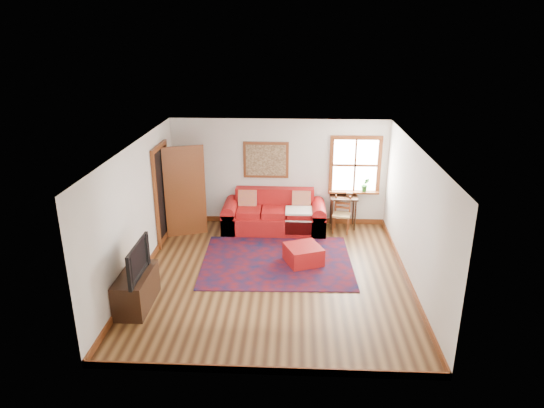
# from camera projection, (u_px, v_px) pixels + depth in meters

# --- Properties ---
(ground) EXTENTS (5.50, 5.50, 0.00)m
(ground) POSITION_uv_depth(u_px,v_px,m) (273.00, 277.00, 9.13)
(ground) COLOR #3F2311
(ground) RESTS_ON ground
(room_envelope) EXTENTS (5.04, 5.54, 2.52)m
(room_envelope) POSITION_uv_depth(u_px,v_px,m) (273.00, 194.00, 8.58)
(room_envelope) COLOR silver
(room_envelope) RESTS_ON ground
(window) EXTENTS (1.18, 0.20, 1.38)m
(window) POSITION_uv_depth(u_px,v_px,m) (356.00, 171.00, 11.14)
(window) COLOR white
(window) RESTS_ON ground
(doorway) EXTENTS (0.89, 1.08, 2.14)m
(doorway) POSITION_uv_depth(u_px,v_px,m) (176.00, 191.00, 10.55)
(doorway) COLOR black
(doorway) RESTS_ON ground
(framed_artwork) EXTENTS (1.05, 0.07, 0.85)m
(framed_artwork) POSITION_uv_depth(u_px,v_px,m) (266.00, 160.00, 11.17)
(framed_artwork) COLOR brown
(framed_artwork) RESTS_ON ground
(persian_rug) EXTENTS (3.05, 2.47, 0.02)m
(persian_rug) POSITION_uv_depth(u_px,v_px,m) (277.00, 261.00, 9.71)
(persian_rug) COLOR #570C12
(persian_rug) RESTS_ON ground
(red_leather_sofa) EXTENTS (2.35, 0.97, 0.92)m
(red_leather_sofa) POSITION_uv_depth(u_px,v_px,m) (274.00, 217.00, 11.19)
(red_leather_sofa) COLOR #AD1617
(red_leather_sofa) RESTS_ON ground
(red_ottoman) EXTENTS (0.85, 0.85, 0.37)m
(red_ottoman) POSITION_uv_depth(u_px,v_px,m) (303.00, 255.00, 9.60)
(red_ottoman) COLOR #AD1617
(red_ottoman) RESTS_ON ground
(side_table) EXTENTS (0.63, 0.47, 0.76)m
(side_table) POSITION_uv_depth(u_px,v_px,m) (343.00, 202.00, 11.22)
(side_table) COLOR #321C10
(side_table) RESTS_ON ground
(ladder_back_chair) EXTENTS (0.45, 0.44, 0.82)m
(ladder_back_chair) POSITION_uv_depth(u_px,v_px,m) (342.00, 213.00, 11.06)
(ladder_back_chair) COLOR tan
(ladder_back_chair) RESTS_ON ground
(media_cabinet) EXTENTS (0.49, 1.09, 0.60)m
(media_cabinet) POSITION_uv_depth(u_px,v_px,m) (136.00, 290.00, 8.09)
(media_cabinet) COLOR #321C10
(media_cabinet) RESTS_ON ground
(television) EXTENTS (0.13, 1.01, 0.58)m
(television) POSITION_uv_depth(u_px,v_px,m) (132.00, 260.00, 7.80)
(television) COLOR black
(television) RESTS_ON media_cabinet
(candle_hurricane) EXTENTS (0.12, 0.12, 0.18)m
(candle_hurricane) POSITION_uv_depth(u_px,v_px,m) (144.00, 259.00, 8.32)
(candle_hurricane) COLOR silver
(candle_hurricane) RESTS_ON media_cabinet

